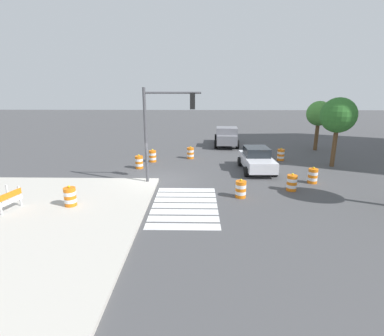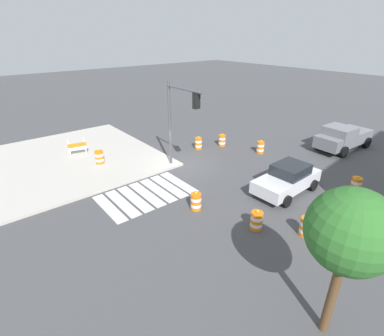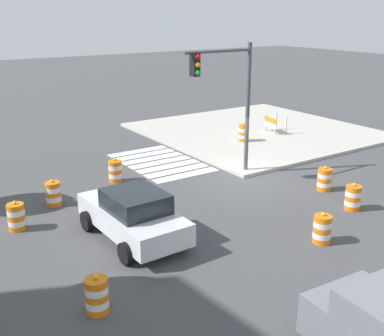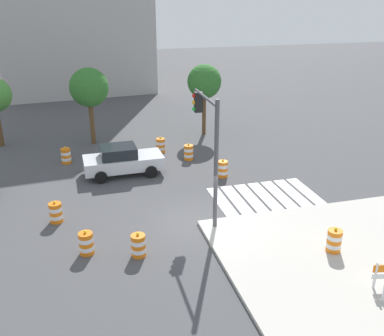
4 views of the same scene
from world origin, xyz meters
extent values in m
plane|color=#474749|center=(0.00, 0.00, 0.00)|extent=(120.00, 120.00, 0.00)
cube|color=silver|center=(1.75, 1.80, 0.01)|extent=(0.60, 3.20, 0.02)
cube|color=silver|center=(2.50, 1.80, 0.01)|extent=(0.60, 3.20, 0.02)
cube|color=silver|center=(3.25, 1.80, 0.01)|extent=(0.60, 3.20, 0.02)
cube|color=silver|center=(4.00, 1.80, 0.01)|extent=(0.60, 3.20, 0.02)
cube|color=silver|center=(4.75, 1.80, 0.01)|extent=(0.60, 3.20, 0.02)
cube|color=silver|center=(5.50, 1.80, 0.01)|extent=(0.60, 3.20, 0.02)
cube|color=silver|center=(6.25, 1.80, 0.01)|extent=(0.60, 3.20, 0.02)
cube|color=silver|center=(-2.38, 6.54, 0.68)|extent=(4.34, 1.94, 0.70)
cube|color=#1E2328|center=(-2.63, 6.53, 1.33)|extent=(1.94, 1.64, 0.60)
cylinder|color=black|center=(-1.05, 7.52, 0.33)|extent=(0.67, 0.26, 0.66)
cylinder|color=black|center=(-1.01, 5.62, 0.33)|extent=(0.67, 0.26, 0.66)
cylinder|color=black|center=(-3.75, 7.46, 0.33)|extent=(0.67, 0.26, 0.66)
cylinder|color=black|center=(-3.71, 5.56, 0.33)|extent=(0.67, 0.26, 0.66)
cylinder|color=orange|center=(-4.78, -1.11, 0.09)|extent=(0.56, 0.56, 0.18)
cylinder|color=white|center=(-4.78, -1.11, 0.27)|extent=(0.56, 0.56, 0.18)
cylinder|color=orange|center=(-4.78, -1.11, 0.45)|extent=(0.56, 0.56, 0.18)
cylinder|color=white|center=(-4.78, -1.11, 0.63)|extent=(0.56, 0.56, 0.18)
cylinder|color=orange|center=(-4.78, -1.11, 0.81)|extent=(0.56, 0.56, 0.18)
sphere|color=yellow|center=(-4.78, -1.11, 0.96)|extent=(0.12, 0.12, 0.12)
cylinder|color=orange|center=(-5.95, 1.83, 0.09)|extent=(0.56, 0.56, 0.18)
cylinder|color=white|center=(-5.95, 1.83, 0.27)|extent=(0.56, 0.56, 0.18)
cylinder|color=orange|center=(-5.95, 1.83, 0.45)|extent=(0.56, 0.56, 0.18)
cylinder|color=white|center=(-5.95, 1.83, 0.63)|extent=(0.56, 0.56, 0.18)
cylinder|color=orange|center=(-5.95, 1.83, 0.81)|extent=(0.56, 0.56, 0.18)
sphere|color=yellow|center=(-5.95, 1.83, 0.96)|extent=(0.12, 0.12, 0.12)
cylinder|color=orange|center=(-5.46, 9.07, 0.09)|extent=(0.56, 0.56, 0.18)
cylinder|color=white|center=(-5.46, 9.07, 0.27)|extent=(0.56, 0.56, 0.18)
cylinder|color=orange|center=(-5.46, 9.07, 0.45)|extent=(0.56, 0.56, 0.18)
cylinder|color=white|center=(-5.46, 9.07, 0.63)|extent=(0.56, 0.56, 0.18)
cylinder|color=orange|center=(-5.46, 9.07, 0.81)|extent=(0.56, 0.56, 0.18)
sphere|color=yellow|center=(-5.46, 9.07, 0.96)|extent=(0.12, 0.12, 0.12)
cylinder|color=orange|center=(1.65, 7.74, 0.09)|extent=(0.56, 0.56, 0.18)
cylinder|color=white|center=(1.65, 7.74, 0.27)|extent=(0.56, 0.56, 0.18)
cylinder|color=orange|center=(1.65, 7.74, 0.45)|extent=(0.56, 0.56, 0.18)
cylinder|color=white|center=(1.65, 7.74, 0.63)|extent=(0.56, 0.56, 0.18)
cylinder|color=orange|center=(1.65, 7.74, 0.81)|extent=(0.56, 0.56, 0.18)
sphere|color=yellow|center=(1.65, 7.74, 0.96)|extent=(0.12, 0.12, 0.12)
cylinder|color=orange|center=(2.77, 4.71, 0.09)|extent=(0.56, 0.56, 0.18)
cylinder|color=white|center=(2.77, 4.71, 0.27)|extent=(0.56, 0.56, 0.18)
cylinder|color=orange|center=(2.77, 4.71, 0.45)|extent=(0.56, 0.56, 0.18)
cylinder|color=white|center=(2.77, 4.71, 0.63)|extent=(0.56, 0.56, 0.18)
cylinder|color=orange|center=(2.77, 4.71, 0.81)|extent=(0.56, 0.56, 0.18)
sphere|color=yellow|center=(2.77, 4.71, 0.96)|extent=(0.12, 0.12, 0.12)
cylinder|color=orange|center=(-2.86, -1.79, 0.09)|extent=(0.56, 0.56, 0.18)
cylinder|color=white|center=(-2.86, -1.79, 0.27)|extent=(0.56, 0.56, 0.18)
cylinder|color=orange|center=(-2.86, -1.79, 0.45)|extent=(0.56, 0.56, 0.18)
cylinder|color=white|center=(-2.86, -1.79, 0.63)|extent=(0.56, 0.56, 0.18)
cylinder|color=orange|center=(-2.86, -1.79, 0.81)|extent=(0.56, 0.56, 0.18)
sphere|color=yellow|center=(-2.86, -1.79, 0.96)|extent=(0.12, 0.12, 0.12)
cylinder|color=orange|center=(0.28, 9.43, 0.09)|extent=(0.56, 0.56, 0.18)
cylinder|color=white|center=(0.28, 9.43, 0.27)|extent=(0.56, 0.56, 0.18)
cylinder|color=orange|center=(0.28, 9.43, 0.45)|extent=(0.56, 0.56, 0.18)
cylinder|color=white|center=(0.28, 9.43, 0.63)|extent=(0.56, 0.56, 0.18)
cylinder|color=orange|center=(0.28, 9.43, 0.81)|extent=(0.56, 0.56, 0.18)
sphere|color=yellow|center=(0.28, 9.43, 0.96)|extent=(0.12, 0.12, 0.12)
cylinder|color=orange|center=(4.41, -3.66, 0.24)|extent=(0.56, 0.56, 0.18)
cylinder|color=white|center=(4.41, -3.66, 0.42)|extent=(0.56, 0.56, 0.18)
cylinder|color=orange|center=(4.41, -3.66, 0.60)|extent=(0.56, 0.56, 0.18)
cylinder|color=white|center=(4.41, -3.66, 0.78)|extent=(0.56, 0.56, 0.18)
cylinder|color=orange|center=(4.41, -3.66, 0.96)|extent=(0.56, 0.56, 0.18)
sphere|color=yellow|center=(4.41, -3.66, 1.11)|extent=(0.12, 0.12, 0.12)
cube|color=silver|center=(4.48, -6.05, 0.65)|extent=(0.08, 0.08, 1.00)
cylinder|color=#4C4C51|center=(0.60, -0.60, 2.90)|extent=(0.18, 0.18, 5.50)
cylinder|color=#4C4C51|center=(0.62, 1.00, 5.35)|extent=(0.16, 3.20, 0.12)
cube|color=black|center=(0.63, 2.12, 4.90)|extent=(0.36, 0.28, 0.90)
sphere|color=red|center=(0.44, 2.12, 5.20)|extent=(0.20, 0.20, 0.20)
sphere|color=#F2A514|center=(0.44, 2.12, 4.90)|extent=(0.20, 0.20, 0.20)
sphere|color=green|center=(0.44, 2.12, 4.60)|extent=(0.20, 0.20, 0.20)
cylinder|color=brown|center=(-3.68, 12.37, 1.44)|extent=(0.31, 0.31, 2.88)
sphere|color=#2D6B28|center=(-3.68, 12.37, 3.75)|extent=(2.49, 2.49, 2.49)
cylinder|color=brown|center=(3.99, 12.32, 1.46)|extent=(0.27, 0.27, 2.92)
sphere|color=#2D6B28|center=(3.99, 12.32, 3.73)|extent=(2.32, 2.32, 2.32)
camera|label=1|loc=(17.25, 2.41, 5.61)|focal=27.12mm
camera|label=2|loc=(10.88, 14.40, 8.31)|focal=26.96mm
camera|label=3|loc=(-14.86, 12.69, 6.86)|focal=44.81mm
camera|label=4|loc=(-4.70, -16.33, 9.55)|focal=41.32mm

